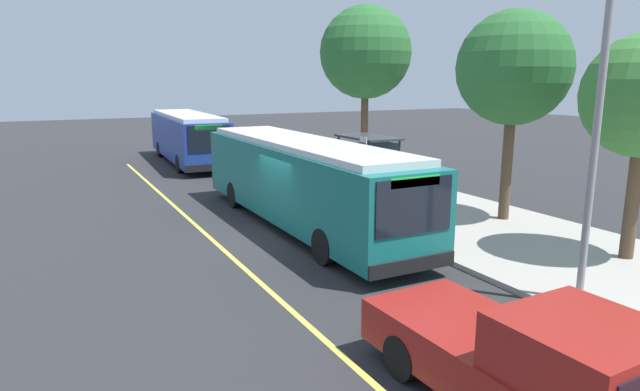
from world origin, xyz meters
name	(u,v)px	position (x,y,z in m)	size (l,w,h in m)	color
ground_plane	(284,235)	(0.00, 0.00, 0.00)	(120.00, 120.00, 0.00)	#2B2B2D
sidewalk_curb	(432,212)	(0.00, 6.00, 0.07)	(44.00, 6.40, 0.15)	#A8A399
lane_stripe_center	(217,244)	(0.00, -2.20, 0.00)	(36.00, 0.14, 0.01)	#E0D64C
transit_bus_main	(302,179)	(-0.74, 1.01, 1.62)	(12.47, 2.63, 2.95)	#146B66
transit_bus_second	(188,136)	(-16.91, 1.17, 1.62)	(11.45, 3.12, 2.95)	navy
pickup_truck	(534,369)	(10.58, -0.74, 0.86)	(5.46, 2.17, 1.85)	maroon
bus_shelter	(369,153)	(-3.60, 5.47, 1.92)	(2.90, 1.60, 2.48)	#333338
waiting_bench	(369,184)	(-3.37, 5.35, 0.63)	(1.60, 0.48, 0.95)	brown
route_sign_post	(363,164)	(-0.82, 3.47, 1.96)	(0.44, 0.08, 2.80)	#333338
pedestrian_commuter	(357,182)	(-1.70, 3.76, 1.12)	(0.24, 0.40, 1.69)	#282D47
street_tree_near_shelter	(514,69)	(2.09, 7.45, 5.25)	(3.78, 3.78, 7.02)	brown
street_tree_upstreet	(366,53)	(-7.61, 7.75, 6.17)	(4.46, 4.46, 8.28)	brown
utility_pole	(594,155)	(8.09, 3.56, 3.35)	(0.16, 0.16, 6.40)	gray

